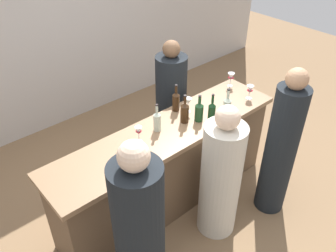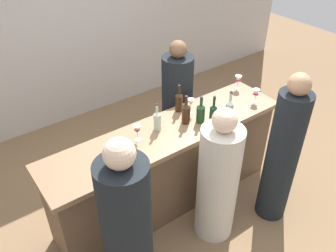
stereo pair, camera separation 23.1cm
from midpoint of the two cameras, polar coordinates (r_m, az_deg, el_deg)
name	(u,v)px [view 1 (the left image)]	position (r m, az deg, el deg)	size (l,w,h in m)	color
ground_plane	(168,200)	(3.96, -1.71, -11.92)	(12.00, 12.00, 0.00)	#846647
back_wall	(53,23)	(4.86, -19.43, 15.31)	(8.00, 0.10, 2.80)	#BCB7B2
bar_counter	(168,168)	(3.63, -1.84, -6.77)	(2.49, 0.59, 0.95)	brown
wine_bottle_leftmost_clear_pale	(157,121)	(3.28, -3.79, 0.83)	(0.07, 0.07, 0.28)	#B7C6B2
wine_bottle_second_left_amber_brown	(185,112)	(3.38, 0.74, 2.24)	(0.08, 0.08, 0.30)	#331E0F
wine_bottle_center_amber_brown	(176,101)	(3.56, -0.57, 4.04)	(0.07, 0.07, 0.29)	#331E0F
wine_bottle_second_right_olive_green	(199,111)	(3.41, 3.09, 2.35)	(0.08, 0.08, 0.28)	#193D1E
wine_bottle_rightmost_dark_green	(212,112)	(3.38, 5.10, 2.20)	(0.07, 0.07, 0.31)	black
wine_bottle_far_right_clear_pale	(227,107)	(3.47, 7.57, 3.00)	(0.08, 0.08, 0.32)	#B7C6B2
wine_glass_near_left	(129,158)	(2.88, -8.54, -5.12)	(0.07, 0.07, 0.15)	white
wine_glass_near_center	(250,90)	(3.84, 11.38, 5.73)	(0.08, 0.08, 0.16)	white
wine_glass_near_right	(139,132)	(3.14, -6.85, -0.94)	(0.06, 0.06, 0.16)	white
wine_glass_far_left	(188,102)	(3.53, 1.36, 3.82)	(0.07, 0.07, 0.16)	white
wine_glass_far_center	(231,77)	(4.04, 8.46, 7.77)	(0.08, 0.08, 0.16)	white
person_left_guest	(221,178)	(3.29, 6.45, -8.38)	(0.48, 0.48, 1.42)	beige
person_center_guest	(140,237)	(2.73, -7.14, -17.35)	(0.46, 0.46, 1.63)	black
person_right_guest	(281,149)	(3.54, 15.89, -3.67)	(0.34, 0.34, 1.61)	black
person_server_behind	(171,107)	(4.16, -1.10, 3.10)	(0.36, 0.36, 1.51)	black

